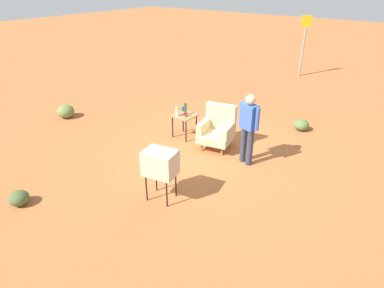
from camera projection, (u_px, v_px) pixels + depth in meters
The scene contains 13 objects.
ground_plane at pixel (209, 150), 8.21m from camera, with size 60.00×60.00×0.00m, color #AD6033.
armchair at pixel (218, 129), 8.17m from camera, with size 0.91×0.92×1.06m.
side_table at pixel (184, 118), 8.68m from camera, with size 0.56×0.56×0.62m.
tv_on_stand at pixel (160, 163), 6.10m from camera, with size 0.68×0.55×1.03m.
person_standing at pixel (248, 125), 7.25m from camera, with size 0.55×0.31×1.64m.
road_sign at pixel (304, 43), 13.67m from camera, with size 0.33×0.33×2.44m.
bottle_wine_green at pixel (185, 109), 8.58m from camera, with size 0.07×0.07×0.32m, color #1E5623.
soda_can_blue at pixel (183, 109), 8.86m from camera, with size 0.07×0.07×0.12m, color blue.
soda_can_red at pixel (186, 114), 8.50m from camera, with size 0.07×0.07×0.12m, color red.
flower_vase at pixel (177, 111), 8.51m from camera, with size 0.14×0.09×0.27m.
shrub_near at pixel (66, 111), 10.02m from camera, with size 0.51×0.51×0.39m, color olive.
shrub_mid at pixel (301, 125), 9.21m from camera, with size 0.41×0.41×0.32m, color #516B38.
shrub_far at pixel (19, 198), 6.22m from camera, with size 0.37×0.37×0.28m, color #475B33.
Camera 1 is at (4.04, -6.02, 3.87)m, focal length 31.03 mm.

